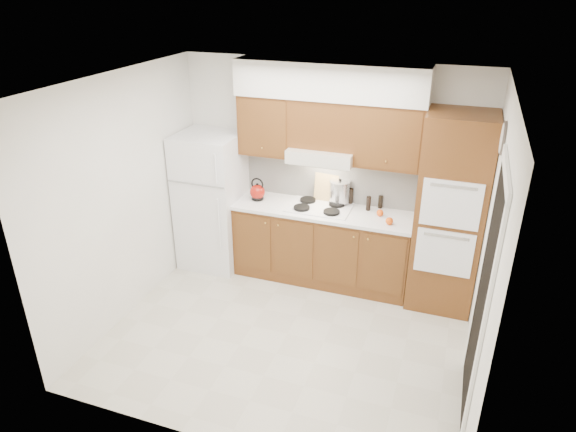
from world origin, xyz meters
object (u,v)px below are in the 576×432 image
Objects in this scene: fridge at (212,201)px; oven_cabinet at (450,214)px; kettle at (257,192)px; stock_pot at (340,192)px.

oven_cabinet reaches higher than fridge.
oven_cabinet reaches higher than kettle.
fridge is at bearing -173.26° from kettle.
fridge reaches higher than stock_pot.
fridge is 2.86m from oven_cabinet.
oven_cabinet is at bearing 0.70° from fridge.
kettle is 0.99m from stock_pot.
kettle is at bearing 179.54° from oven_cabinet.
stock_pot is (-1.28, 0.23, -0.00)m from oven_cabinet.
oven_cabinet is 8.75× the size of stock_pot.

